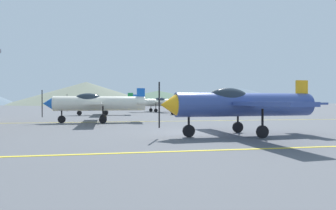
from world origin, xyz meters
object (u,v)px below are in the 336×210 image
object	(u,v)px
airplane_far	(101,102)
car_sedan	(183,107)
airplane_mid	(96,103)
airplane_back	(156,102)
airplane_near	(240,104)

from	to	relation	value
airplane_far	car_sedan	distance (m)	9.74
airplane_mid	airplane_back	bearing A→B (deg)	70.46
airplane_near	airplane_back	size ratio (longest dim) A/B	1.00
airplane_far	airplane_back	bearing A→B (deg)	48.66
airplane_far	airplane_mid	bearing A→B (deg)	-88.20
airplane_mid	car_sedan	xyz separation A→B (m)	(9.34, 12.21, -0.60)
airplane_near	airplane_back	distance (m)	29.07
airplane_near	airplane_back	world-z (taller)	same
airplane_mid	airplane_back	size ratio (longest dim) A/B	1.00
car_sedan	airplane_far	bearing A→B (deg)	-175.43
car_sedan	airplane_near	bearing A→B (deg)	-96.13
airplane_near	car_sedan	bearing A→B (deg)	83.87
airplane_mid	airplane_back	world-z (taller)	same
airplane_near	car_sedan	xyz separation A→B (m)	(2.30, 21.43, -0.60)
airplane_near	car_sedan	world-z (taller)	airplane_near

